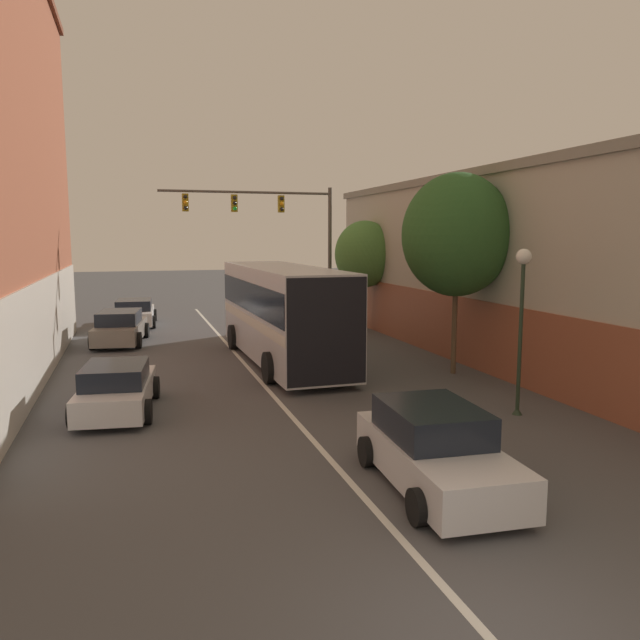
# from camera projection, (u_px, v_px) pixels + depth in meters

# --- Properties ---
(lane_center_line) EXTENTS (0.14, 39.92, 0.01)m
(lane_center_line) POSITION_uv_depth(u_px,v_px,m) (257.00, 377.00, 20.16)
(lane_center_line) COLOR silver
(lane_center_line) RESTS_ON ground_plane
(building_right_storefront) EXTENTS (6.45, 27.41, 6.84)m
(building_right_storefront) POSITION_uv_depth(u_px,v_px,m) (553.00, 265.00, 22.05)
(building_right_storefront) COLOR #B7B2A3
(building_right_storefront) RESTS_ON ground_plane
(bus) EXTENTS (2.96, 10.14, 3.46)m
(bus) POSITION_uv_depth(u_px,v_px,m) (282.00, 309.00, 22.39)
(bus) COLOR #B7B7BC
(bus) RESTS_ON ground_plane
(hatchback_foreground) EXTENTS (2.17, 4.32, 1.47)m
(hatchback_foreground) POSITION_uv_depth(u_px,v_px,m) (435.00, 450.00, 11.30)
(hatchback_foreground) COLOR silver
(hatchback_foreground) RESTS_ON ground_plane
(parked_car_left_near) EXTENTS (2.26, 4.20, 1.30)m
(parked_car_left_near) POSITION_uv_depth(u_px,v_px,m) (117.00, 389.00, 16.09)
(parked_car_left_near) COLOR silver
(parked_car_left_near) RESTS_ON ground_plane
(parked_car_left_mid) EXTENTS (2.46, 4.70, 1.42)m
(parked_car_left_mid) POSITION_uv_depth(u_px,v_px,m) (120.00, 328.00, 26.47)
(parked_car_left_mid) COLOR slate
(parked_car_left_mid) RESTS_ON ground_plane
(parked_car_left_far) EXTENTS (2.31, 4.63, 1.35)m
(parked_car_left_far) POSITION_uv_depth(u_px,v_px,m) (134.00, 313.00, 31.94)
(parked_car_left_far) COLOR silver
(parked_car_left_far) RESTS_ON ground_plane
(traffic_signal_gantry) EXTENTS (8.25, 0.36, 6.89)m
(traffic_signal_gantry) POSITION_uv_depth(u_px,v_px,m) (277.00, 224.00, 29.76)
(traffic_signal_gantry) COLOR #514C47
(traffic_signal_gantry) RESTS_ON ground_plane
(street_lamp) EXTENTS (0.39, 0.39, 4.23)m
(street_lamp) POSITION_uv_depth(u_px,v_px,m) (522.00, 305.00, 15.61)
(street_lamp) COLOR #233323
(street_lamp) RESTS_ON ground_plane
(street_tree_near) EXTENTS (3.64, 3.27, 6.58)m
(street_tree_near) POSITION_uv_depth(u_px,v_px,m) (457.00, 235.00, 20.19)
(street_tree_near) COLOR brown
(street_tree_near) RESTS_ON ground_plane
(street_tree_far) EXTENTS (2.89, 2.60, 5.28)m
(street_tree_far) POSITION_uv_depth(u_px,v_px,m) (365.00, 254.00, 29.72)
(street_tree_far) COLOR #3D2D1E
(street_tree_far) RESTS_ON ground_plane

